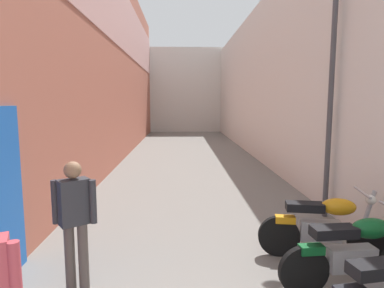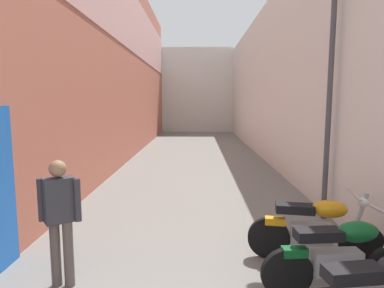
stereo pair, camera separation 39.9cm
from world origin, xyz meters
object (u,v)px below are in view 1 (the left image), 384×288
object	(u,v)px
street_lamp	(327,82)
pedestrian_mid_alley	(75,216)
motorcycle_third	(356,252)
motorcycle_fourth	(325,225)

from	to	relation	value
street_lamp	pedestrian_mid_alley	bearing A→B (deg)	-148.75
motorcycle_third	motorcycle_fourth	bearing A→B (deg)	90.01
motorcycle_third	street_lamp	size ratio (longest dim) A/B	0.41
motorcycle_third	pedestrian_mid_alley	distance (m)	3.34
motorcycle_third	street_lamp	bearing A→B (deg)	75.01
pedestrian_mid_alley	street_lamp	world-z (taller)	street_lamp
motorcycle_third	motorcycle_fourth	xyz separation A→B (m)	(-0.00, 0.84, 0.00)
motorcycle_fourth	pedestrian_mid_alley	world-z (taller)	pedestrian_mid_alley
street_lamp	motorcycle_third	bearing A→B (deg)	-104.99
motorcycle_third	street_lamp	world-z (taller)	street_lamp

